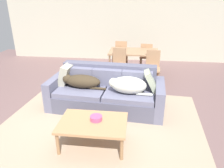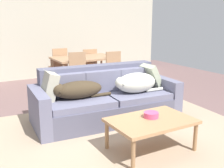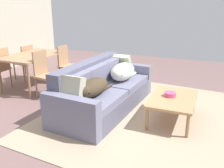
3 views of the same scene
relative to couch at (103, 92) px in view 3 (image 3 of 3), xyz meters
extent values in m
plane|color=#735655|center=(-0.20, -0.21, -0.33)|extent=(10.00, 10.00, 0.00)
cube|color=tan|center=(0.00, -0.81, -0.33)|extent=(3.88, 3.47, 0.01)
cube|color=#545469|center=(0.00, -0.07, -0.16)|extent=(2.08, 1.11, 0.35)
cube|color=slate|center=(-0.51, -0.03, 0.07)|extent=(1.04, 1.00, 0.10)
cube|color=slate|center=(0.50, -0.10, 0.07)|extent=(1.04, 1.00, 0.10)
cube|color=#545469|center=(0.02, 0.30, 0.33)|extent=(2.03, 0.39, 0.42)
cube|color=slate|center=(-0.61, 0.15, 0.30)|extent=(0.63, 0.21, 0.35)
cube|color=slate|center=(0.01, 0.11, 0.30)|extent=(0.63, 0.21, 0.35)
cube|color=slate|center=(0.63, 0.06, 0.30)|extent=(0.63, 0.21, 0.35)
cube|color=slate|center=(-1.09, 0.02, -0.02)|extent=(0.24, 0.98, 0.63)
cube|color=slate|center=(1.08, -0.15, -0.02)|extent=(0.24, 0.98, 0.63)
ellipsoid|color=#3E3221|center=(-0.49, -0.06, 0.25)|extent=(0.78, 0.40, 0.27)
sphere|color=#3E3221|center=(-0.81, -0.06, 0.29)|extent=(0.20, 0.20, 0.20)
cone|color=#2E2519|center=(-0.82, -0.15, 0.28)|extent=(0.10, 0.11, 0.09)
cylinder|color=#3E3221|center=(-0.16, -0.16, 0.15)|extent=(0.34, 0.08, 0.05)
ellipsoid|color=silver|center=(0.47, -0.22, 0.28)|extent=(0.72, 0.44, 0.33)
sphere|color=silver|center=(0.17, -0.22, 0.32)|extent=(0.19, 0.19, 0.19)
cone|color=#A3A495|center=(0.17, -0.30, 0.31)|extent=(0.09, 0.11, 0.08)
cylinder|color=silver|center=(0.77, -0.32, 0.15)|extent=(0.32, 0.07, 0.05)
cube|color=#A9A58F|center=(-0.90, 0.12, 0.31)|extent=(0.30, 0.45, 0.46)
cube|color=#A8B093|center=(0.91, -0.01, 0.32)|extent=(0.31, 0.44, 0.44)
cube|color=tan|center=(-0.03, -1.28, 0.07)|extent=(1.04, 0.71, 0.04)
cylinder|color=#9B714B|center=(-0.50, -1.59, -0.14)|extent=(0.05, 0.05, 0.38)
cylinder|color=#9B714B|center=(0.44, -1.59, -0.14)|extent=(0.05, 0.05, 0.38)
cylinder|color=#9B714B|center=(-0.50, -0.98, -0.14)|extent=(0.05, 0.05, 0.38)
cylinder|color=#9B714B|center=(0.44, -0.98, -0.14)|extent=(0.05, 0.05, 0.38)
cylinder|color=#EA4C7F|center=(0.01, -1.23, 0.12)|extent=(0.19, 0.19, 0.07)
cube|color=#A87E59|center=(0.52, 1.97, 0.41)|extent=(1.41, 0.89, 0.04)
cylinder|color=#8F6B4C|center=(-0.14, 1.57, 0.03)|extent=(0.05, 0.05, 0.73)
cylinder|color=#8F6B4C|center=(1.17, 1.57, 0.03)|extent=(0.05, 0.05, 0.73)
cylinder|color=#8F6B4C|center=(1.17, 2.37, 0.03)|extent=(0.05, 0.05, 0.73)
cube|color=#A87E59|center=(0.11, 1.30, 0.11)|extent=(0.45, 0.45, 0.04)
cube|color=#A87E59|center=(0.14, 1.48, 0.38)|extent=(0.36, 0.09, 0.49)
cylinder|color=#977150|center=(-0.08, 1.16, -0.12)|extent=(0.04, 0.04, 0.42)
cylinder|color=#977150|center=(0.26, 1.11, -0.12)|extent=(0.04, 0.04, 0.42)
cylinder|color=#977150|center=(-0.03, 1.49, -0.12)|extent=(0.04, 0.04, 0.42)
cylinder|color=#977150|center=(0.31, 1.44, -0.12)|extent=(0.04, 0.04, 0.42)
cube|color=#A87E59|center=(1.02, 1.34, 0.10)|extent=(0.43, 0.43, 0.04)
cube|color=#A87E59|center=(1.03, 1.52, 0.35)|extent=(0.36, 0.06, 0.46)
cylinder|color=#977150|center=(0.84, 1.18, -0.13)|extent=(0.04, 0.04, 0.41)
cylinder|color=#977150|center=(1.18, 1.16, -0.13)|extent=(0.04, 0.04, 0.41)
cylinder|color=#977150|center=(0.86, 1.52, -0.13)|extent=(0.04, 0.04, 0.41)
cylinder|color=#977150|center=(1.20, 1.50, -0.13)|extent=(0.04, 0.04, 0.41)
cube|color=#A87E59|center=(0.11, 2.46, 0.37)|extent=(0.36, 0.05, 0.47)
cylinder|color=#977150|center=(0.29, 2.81, -0.12)|extent=(0.04, 0.04, 0.43)
cylinder|color=#977150|center=(0.28, 2.47, -0.12)|extent=(0.04, 0.04, 0.43)
cube|color=#A87E59|center=(0.91, 2.63, 0.10)|extent=(0.45, 0.45, 0.04)
cube|color=#A87E59|center=(0.89, 2.45, 0.33)|extent=(0.36, 0.08, 0.43)
cylinder|color=#977150|center=(1.10, 2.77, -0.13)|extent=(0.04, 0.04, 0.41)
cylinder|color=#977150|center=(0.77, 2.82, -0.13)|extent=(0.04, 0.04, 0.41)
cylinder|color=#977150|center=(1.06, 2.44, -0.13)|extent=(0.04, 0.04, 0.41)
cylinder|color=#977150|center=(0.72, 2.48, -0.13)|extent=(0.04, 0.04, 0.41)
camera|label=1|loc=(0.59, -3.99, 1.87)|focal=33.73mm
camera|label=2|loc=(-2.08, -3.90, 1.35)|focal=44.70mm
camera|label=3|loc=(-3.88, -1.80, 1.59)|focal=39.69mm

